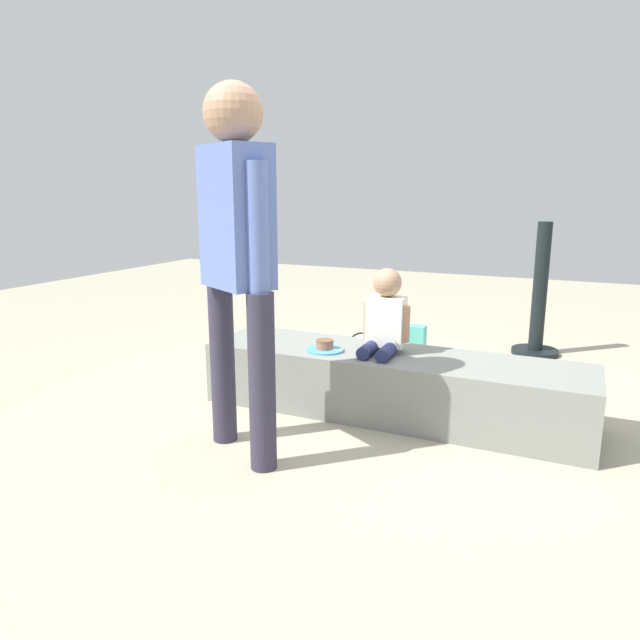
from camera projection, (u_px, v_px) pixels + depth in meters
name	position (u px, v px, depth m)	size (l,w,h in m)	color
ground_plane	(390.00, 413.00, 3.35)	(12.00, 12.00, 0.00)	#ABA38A
concrete_ledge	(391.00, 384.00, 3.31)	(2.19, 0.54, 0.36)	gray
child_seated	(385.00, 316.00, 3.26)	(0.28, 0.32, 0.48)	navy
adult_standing	(237.00, 241.00, 2.62)	(0.47, 0.36, 1.74)	#2F2C3E
cake_plate	(325.00, 347.00, 3.33)	(0.22, 0.22, 0.07)	#4CA5D8
gift_bag	(411.00, 345.00, 4.25)	(0.20, 0.09, 0.35)	#59C6B2
railing_post	(539.00, 307.00, 4.50)	(0.36, 0.36, 1.04)	black
water_bottle_near_gift	(377.00, 341.00, 4.65)	(0.06, 0.06, 0.19)	silver
cake_box_white	(552.00, 395.00, 3.46)	(0.28, 0.29, 0.14)	white
handbag_black_leather	(363.00, 361.00, 4.03)	(0.30, 0.14, 0.31)	black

